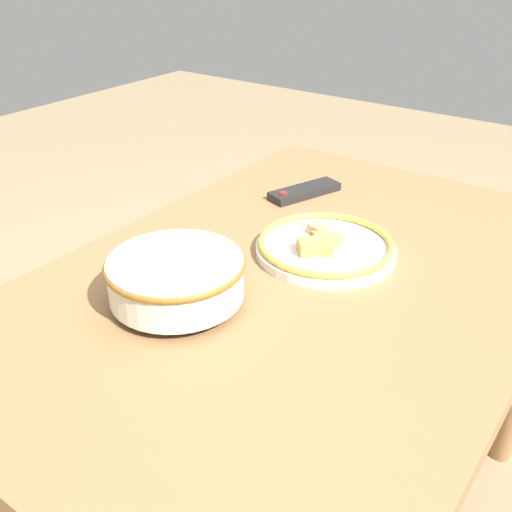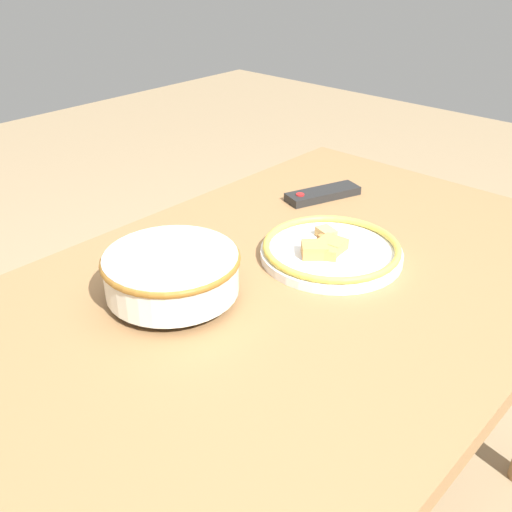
% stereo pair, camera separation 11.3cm
% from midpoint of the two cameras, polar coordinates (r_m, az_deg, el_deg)
% --- Properties ---
extents(dining_table, '(1.30, 0.87, 0.77)m').
position_cam_midpoint_polar(dining_table, '(1.21, 1.34, -5.57)').
color(dining_table, olive).
rests_on(dining_table, ground_plane).
extents(noodle_bowl, '(0.25, 0.25, 0.09)m').
position_cam_midpoint_polar(noodle_bowl, '(1.07, -10.66, -2.12)').
color(noodle_bowl, silver).
rests_on(noodle_bowl, dining_table).
extents(food_plate, '(0.29, 0.29, 0.04)m').
position_cam_midpoint_polar(food_plate, '(1.23, 3.86, 0.89)').
color(food_plate, white).
rests_on(food_plate, dining_table).
extents(tv_remote, '(0.20, 0.12, 0.02)m').
position_cam_midpoint_polar(tv_remote, '(1.50, 2.48, 6.13)').
color(tv_remote, black).
rests_on(tv_remote, dining_table).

